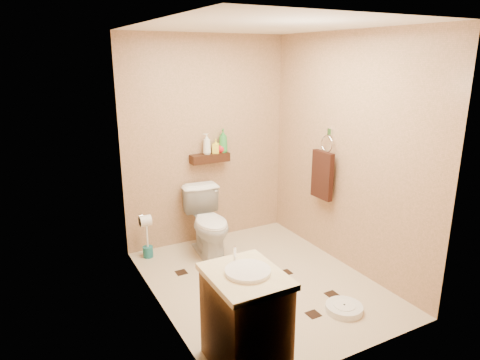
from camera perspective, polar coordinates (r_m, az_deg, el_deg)
ground at (r=4.36m, az=2.77°, el=-13.43°), size 2.50×2.50×0.00m
wall_back at (r=4.99m, az=-4.46°, el=5.14°), size 2.00×0.04×2.40m
wall_front at (r=2.96m, az=15.65°, el=-3.25°), size 2.00×0.04×2.40m
wall_left at (r=3.51m, az=-11.10°, el=0.12°), size 0.04×2.50×2.40m
wall_right at (r=4.50m, az=14.00°, el=3.47°), size 0.04×2.50×2.40m
ceiling at (r=3.80m, az=3.29°, el=19.89°), size 2.00×2.50×0.02m
wall_shelf at (r=4.96m, az=-4.04°, el=2.94°), size 0.46×0.14×0.10m
floor_accents at (r=4.33m, az=3.07°, el=-13.64°), size 1.21×1.35×0.01m
toilet at (r=4.79m, az=-4.18°, el=-5.69°), size 0.49×0.77×0.74m
vanity at (r=3.16m, az=0.73°, el=-17.98°), size 0.50×0.60×0.85m
bathroom_scale at (r=4.01m, az=13.70°, el=-16.27°), size 0.37×0.37×0.07m
toilet_brush at (r=4.88m, az=-12.24°, el=-8.16°), size 0.11×0.11×0.49m
towel_ring at (r=4.68m, az=10.96°, el=0.95°), size 0.12×0.30×0.76m
toilet_paper at (r=4.31m, az=-12.53°, el=-5.33°), size 0.12×0.11×0.12m
bottle_a at (r=4.91m, az=-4.45°, el=4.83°), size 0.12×0.12×0.24m
bottle_b at (r=4.96m, az=-3.24°, el=4.53°), size 0.10×0.10×0.16m
bottle_c at (r=5.00m, az=-2.51°, el=4.43°), size 0.13×0.13×0.13m
bottle_d at (r=4.99m, az=-2.27°, el=5.26°), size 0.15×0.15×0.27m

